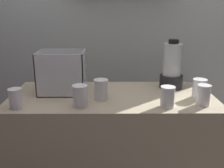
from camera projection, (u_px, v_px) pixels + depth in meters
The scene contains 10 objects.
counter at pixel (112, 152), 1.90m from camera, with size 1.40×0.64×0.90m, color tan.
back_wall_unit at pixel (112, 31), 2.40m from camera, with size 2.60×0.24×2.50m.
carrot_display_bin at pixel (63, 79), 1.81m from camera, with size 0.32×0.24×0.29m.
blender_pitcher at pixel (172, 68), 1.88m from camera, with size 0.17×0.17×0.36m.
juice_cup_pomegranate_far_left at pixel (16, 100), 1.53m from camera, with size 0.08×0.08×0.12m.
juice_cup_orange_left at pixel (80, 97), 1.55m from camera, with size 0.09×0.09×0.14m.
juice_cup_carrot_middle at pixel (101, 91), 1.68m from camera, with size 0.09×0.09×0.13m.
juice_cup_beet_right at pixel (167, 98), 1.55m from camera, with size 0.09×0.09×0.13m.
juice_cup_pomegranate_far_right at pixel (203, 97), 1.57m from camera, with size 0.08×0.08×0.13m.
juice_cup_pomegranate_rightmost at pixel (199, 90), 1.71m from camera, with size 0.09×0.09×0.13m.
Camera 1 is at (-0.01, -1.67, 1.49)m, focal length 40.98 mm.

